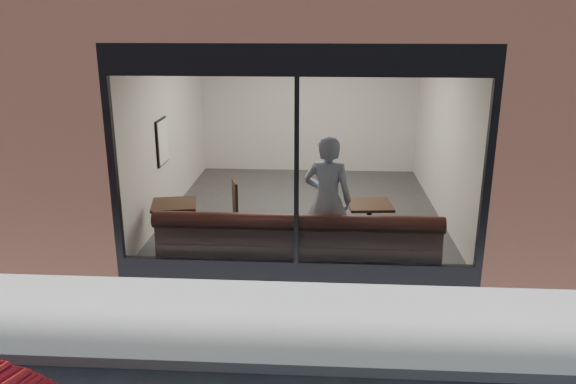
# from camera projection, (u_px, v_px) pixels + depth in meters

# --- Properties ---
(ground) EXTENTS (120.00, 120.00, 0.00)m
(ground) POSITION_uv_depth(u_px,v_px,m) (286.00, 369.00, 5.83)
(ground) COLOR black
(ground) RESTS_ON ground
(sidewalk_near) EXTENTS (40.00, 2.00, 0.01)m
(sidewalk_near) POSITION_uv_depth(u_px,v_px,m) (292.00, 319.00, 6.78)
(sidewalk_near) COLOR gray
(sidewalk_near) RESTS_ON ground
(kerb_near) EXTENTS (40.00, 0.10, 0.12)m
(kerb_near) POSITION_uv_depth(u_px,v_px,m) (286.00, 367.00, 5.76)
(kerb_near) COLOR gray
(kerb_near) RESTS_ON ground
(host_building_pier_left) EXTENTS (2.50, 12.00, 3.20)m
(host_building_pier_left) POSITION_uv_depth(u_px,v_px,m) (150.00, 103.00, 13.21)
(host_building_pier_left) COLOR brown
(host_building_pier_left) RESTS_ON ground
(host_building_pier_right) EXTENTS (2.50, 12.00, 3.20)m
(host_building_pier_right) POSITION_uv_depth(u_px,v_px,m) (473.00, 105.00, 12.76)
(host_building_pier_right) COLOR brown
(host_building_pier_right) RESTS_ON ground
(host_building_backfill) EXTENTS (5.00, 6.00, 3.20)m
(host_building_backfill) POSITION_uv_depth(u_px,v_px,m) (312.00, 89.00, 15.85)
(host_building_backfill) COLOR brown
(host_building_backfill) RESTS_ON ground
(cafe_floor) EXTENTS (6.00, 6.00, 0.00)m
(cafe_floor) POSITION_uv_depth(u_px,v_px,m) (304.00, 211.00, 10.59)
(cafe_floor) COLOR #2D2D30
(cafe_floor) RESTS_ON ground
(cafe_ceiling) EXTENTS (6.00, 6.00, 0.00)m
(cafe_ceiling) POSITION_uv_depth(u_px,v_px,m) (305.00, 37.00, 9.66)
(cafe_ceiling) COLOR white
(cafe_ceiling) RESTS_ON host_building_upper
(cafe_wall_back) EXTENTS (5.00, 0.00, 5.00)m
(cafe_wall_back) POSITION_uv_depth(u_px,v_px,m) (309.00, 104.00, 12.98)
(cafe_wall_back) COLOR silver
(cafe_wall_back) RESTS_ON ground
(cafe_wall_left) EXTENTS (0.00, 6.00, 6.00)m
(cafe_wall_left) POSITION_uv_depth(u_px,v_px,m) (169.00, 126.00, 10.27)
(cafe_wall_left) COLOR silver
(cafe_wall_left) RESTS_ON ground
(cafe_wall_right) EXTENTS (0.00, 6.00, 6.00)m
(cafe_wall_right) POSITION_uv_depth(u_px,v_px,m) (444.00, 130.00, 9.98)
(cafe_wall_right) COLOR silver
(cafe_wall_right) RESTS_ON ground
(storefront_kick) EXTENTS (5.00, 0.10, 0.30)m
(storefront_kick) POSITION_uv_depth(u_px,v_px,m) (296.00, 271.00, 7.74)
(storefront_kick) COLOR black
(storefront_kick) RESTS_ON ground
(storefront_header) EXTENTS (5.00, 0.10, 0.40)m
(storefront_header) POSITION_uv_depth(u_px,v_px,m) (297.00, 60.00, 6.90)
(storefront_header) COLOR black
(storefront_header) RESTS_ON host_building_upper
(storefront_mullion) EXTENTS (0.06, 0.10, 2.50)m
(storefront_mullion) POSITION_uv_depth(u_px,v_px,m) (297.00, 174.00, 7.33)
(storefront_mullion) COLOR black
(storefront_mullion) RESTS_ON storefront_kick
(storefront_glass) EXTENTS (4.80, 0.00, 4.80)m
(storefront_glass) POSITION_uv_depth(u_px,v_px,m) (296.00, 174.00, 7.30)
(storefront_glass) COLOR white
(storefront_glass) RESTS_ON storefront_kick
(banquette) EXTENTS (4.00, 0.55, 0.45)m
(banquette) POSITION_uv_depth(u_px,v_px,m) (297.00, 255.00, 8.10)
(banquette) COLOR #341913
(banquette) RESTS_ON cafe_floor
(person) EXTENTS (0.78, 0.60, 1.93)m
(person) POSITION_uv_depth(u_px,v_px,m) (327.00, 200.00, 8.15)
(person) COLOR #A1B7D4
(person) RESTS_ON cafe_floor
(cafe_table_left) EXTENTS (0.79, 0.79, 0.04)m
(cafe_table_left) POSITION_uv_depth(u_px,v_px,m) (174.00, 204.00, 8.67)
(cafe_table_left) COLOR #321B13
(cafe_table_left) RESTS_ON cafe_floor
(cafe_table_right) EXTENTS (0.71, 0.71, 0.04)m
(cafe_table_right) POSITION_uv_depth(u_px,v_px,m) (370.00, 205.00, 8.65)
(cafe_table_right) COLOR #321B13
(cafe_table_right) RESTS_ON cafe_floor
(cafe_chair_left) EXTENTS (0.47, 0.47, 0.04)m
(cafe_chair_left) POSITION_uv_depth(u_px,v_px,m) (224.00, 223.00, 9.31)
(cafe_chair_left) COLOR #321B13
(cafe_chair_left) RESTS_ON cafe_floor
(wall_poster) EXTENTS (0.02, 0.56, 0.75)m
(wall_poster) POSITION_uv_depth(u_px,v_px,m) (163.00, 142.00, 9.78)
(wall_poster) COLOR white
(wall_poster) RESTS_ON cafe_wall_left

